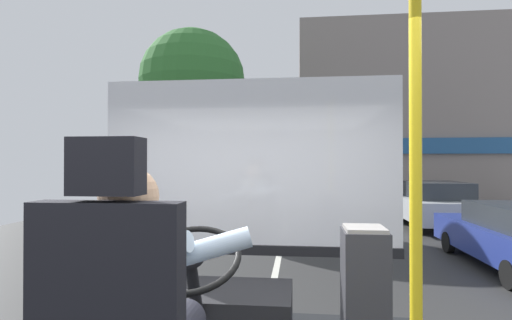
{
  "coord_description": "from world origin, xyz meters",
  "views": [
    {
      "loc": [
        0.41,
        -1.63,
        1.97
      ],
      "look_at": [
        0.06,
        1.6,
        2.0
      ],
      "focal_mm": 27.32,
      "sensor_mm": 36.0,
      "label": 1
    }
  ],
  "objects": [
    {
      "name": "ground",
      "position": [
        0.0,
        8.8,
        -0.02
      ],
      "size": [
        18.0,
        44.0,
        0.06
      ],
      "color": "#2F2F2F"
    },
    {
      "name": "bus_driver",
      "position": [
        -0.18,
        -0.26,
        1.47
      ],
      "size": [
        0.82,
        0.58,
        0.77
      ],
      "color": "#282833",
      "rests_on": "driver_seat"
    },
    {
      "name": "steering_console",
      "position": [
        -0.18,
        0.89,
        0.97
      ],
      "size": [
        1.1,
        1.02,
        0.86
      ],
      "color": "black",
      "rests_on": "bus_floor"
    },
    {
      "name": "handrail_pole",
      "position": [
        0.83,
        -0.17,
        1.77
      ],
      "size": [
        0.04,
        0.04,
        2.05
      ],
      "color": "yellow",
      "rests_on": "bus_floor"
    },
    {
      "name": "fare_box",
      "position": [
        0.75,
        0.42,
        1.19
      ],
      "size": [
        0.22,
        0.25,
        0.91
      ],
      "color": "#333338",
      "rests_on": "bus_floor"
    },
    {
      "name": "windshield_panel",
      "position": [
        0.0,
        1.62,
        1.79
      ],
      "size": [
        2.5,
        0.08,
        1.48
      ],
      "color": "white"
    },
    {
      "name": "street_tree",
      "position": [
        -3.12,
        11.12,
        4.7
      ],
      "size": [
        3.53,
        3.53,
        6.48
      ],
      "color": "#4C3828",
      "rests_on": "ground"
    },
    {
      "name": "shop_building",
      "position": [
        5.25,
        16.21,
        3.87
      ],
      "size": [
        9.56,
        4.99,
        7.75
      ],
      "color": "gray",
      "rests_on": "ground"
    },
    {
      "name": "parked_car_silver",
      "position": [
        4.58,
        10.96,
        0.73
      ],
      "size": [
        1.91,
        3.99,
        1.42
      ],
      "color": "silver",
      "rests_on": "ground"
    }
  ]
}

